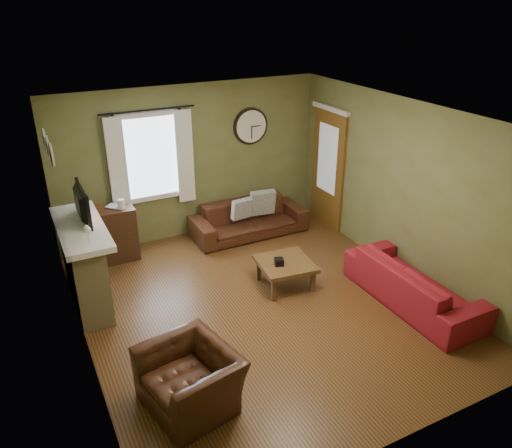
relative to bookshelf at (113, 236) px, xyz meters
name	(u,v)px	position (x,y,z in m)	size (l,w,h in m)	color
floor	(263,305)	(1.51, -2.18, -0.44)	(4.60, 5.20, 0.00)	#553419
ceiling	(264,117)	(1.51, -2.18, 2.16)	(4.60, 5.20, 0.00)	white
wall_left	(74,260)	(-0.79, -2.18, 0.86)	(0.00, 5.20, 2.60)	olive
wall_right	(403,190)	(3.81, -2.18, 0.86)	(0.00, 5.20, 2.60)	olive
wall_back	(192,162)	(1.51, 0.42, 0.86)	(4.60, 0.00, 2.60)	olive
wall_front	(407,334)	(1.51, -4.78, 0.86)	(4.60, 0.00, 2.60)	olive
fireplace	(85,268)	(-0.59, -1.03, 0.11)	(0.40, 1.40, 1.10)	tan
firebox	(102,281)	(-0.40, -1.03, -0.14)	(0.04, 0.60, 0.55)	black
mantel	(80,228)	(-0.56, -1.03, 0.70)	(0.58, 1.60, 0.08)	white
tv	(78,209)	(-0.54, -0.88, 0.92)	(0.60, 0.08, 0.35)	black
tv_screen	(83,204)	(-0.46, -0.88, 0.97)	(0.02, 0.62, 0.36)	#994C3F
medallion_left	(52,155)	(-0.77, -1.38, 1.81)	(0.28, 0.28, 0.03)	white
medallion_mid	(48,147)	(-0.77, -1.03, 1.81)	(0.28, 0.28, 0.03)	white
medallion_right	(45,140)	(-0.77, -0.68, 1.81)	(0.28, 0.28, 0.03)	white
window_pane	(150,157)	(0.81, 0.40, 1.06)	(1.00, 0.02, 1.30)	silver
curtain_rod	(147,110)	(0.81, 0.30, 1.83)	(0.03, 0.03, 1.50)	black
curtain_left	(118,167)	(0.26, 0.30, 1.01)	(0.28, 0.04, 1.55)	white
curtain_right	(185,157)	(1.36, 0.30, 1.01)	(0.28, 0.04, 1.55)	white
wall_clock	(251,126)	(2.61, 0.37, 1.36)	(0.64, 0.06, 0.64)	white
door	(328,169)	(3.78, -0.33, 0.61)	(0.05, 0.90, 2.10)	brown
bookshelf	(113,236)	(0.00, 0.00, 0.00)	(0.74, 0.31, 0.88)	#351F11
book	(110,204)	(0.03, 0.03, 0.52)	(0.18, 0.25, 0.02)	brown
sofa_brown	(249,219)	(2.33, -0.10, -0.15)	(2.00, 0.78, 0.58)	#3C1E11
pillow_left	(242,209)	(2.15, -0.18, 0.11)	(0.35, 0.11, 0.35)	gray
pillow_right	(262,203)	(2.60, -0.09, 0.11)	(0.44, 0.13, 0.44)	gray
sofa_red	(414,283)	(3.39, -3.04, -0.13)	(2.08, 0.81, 0.61)	maroon
armchair	(190,379)	(0.02, -3.42, -0.12)	(0.97, 0.85, 0.63)	#3C1E11
coffee_table	(285,274)	(2.04, -1.88, -0.24)	(0.75, 0.75, 0.40)	brown
tissue_box	(279,265)	(1.91, -1.91, -0.04)	(0.13, 0.13, 0.10)	black
wine_glass_a	(89,236)	(-0.54, -1.62, 0.85)	(0.08, 0.08, 0.21)	white
wine_glass_b	(87,233)	(-0.54, -1.51, 0.84)	(0.07, 0.07, 0.19)	white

